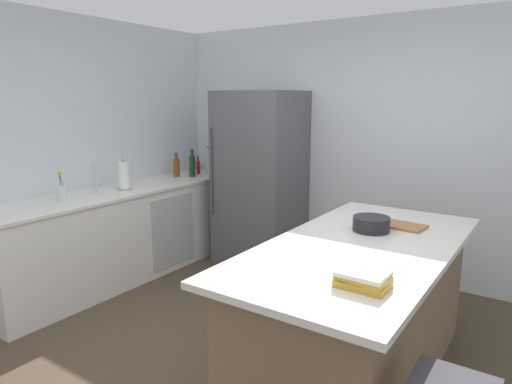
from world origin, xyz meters
The scene contains 18 objects.
ground_plane centered at (0.00, 0.00, 0.00)m, with size 7.20×7.20×0.00m, color #4C3D2D.
wall_rear centered at (0.00, 2.25, 1.30)m, with size 6.00×0.10×2.60m, color silver.
wall_left centered at (-2.45, 0.00, 1.30)m, with size 0.10×6.00×2.60m, color silver.
counter_run_left centered at (-2.07, 0.68, 0.46)m, with size 0.68×2.86×0.92m.
kitchen_island centered at (0.57, 0.37, 0.46)m, with size 1.04×2.15×0.91m.
refrigerator centered at (-1.18, 1.83, 0.95)m, with size 0.85×0.76×1.89m.
sink_faucet centered at (-2.12, 0.40, 1.07)m, with size 0.15×0.05×0.30m.
flower_vase centered at (-2.10, 0.03, 1.02)m, with size 0.08×0.08×0.28m.
paper_towel_roll centered at (-2.04, 0.68, 1.05)m, with size 0.14×0.14×0.31m.
vinegar_bottle centered at (-2.00, 1.99, 1.03)m, with size 0.06×0.06×0.27m.
soda_bottle centered at (-1.98, 1.90, 1.05)m, with size 0.06×0.06×0.33m.
hot_sauce_bottle centered at (-2.07, 1.82, 1.00)m, with size 0.05×0.05×0.21m.
syrup_bottle centered at (-2.06, 1.71, 1.02)m, with size 0.07×0.07×0.27m.
wine_bottle centered at (-1.99, 1.63, 1.05)m, with size 0.07×0.07×0.32m.
whiskey_bottle centered at (-2.15, 1.53, 1.03)m, with size 0.08×0.08×0.27m.
cookbook_stack centered at (0.82, -0.26, 0.95)m, with size 0.25×0.19×0.08m.
mixing_bowl centered at (0.51, 0.68, 0.96)m, with size 0.25×0.25×0.10m.
cutting_board centered at (0.66, 0.90, 0.92)m, with size 0.33×0.24×0.02m.
Camera 1 is at (1.55, -2.25, 1.81)m, focal length 31.78 mm.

